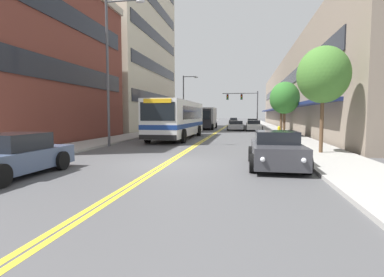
% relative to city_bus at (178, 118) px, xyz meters
% --- Properties ---
extents(ground_plane, '(240.00, 240.00, 0.00)m').
position_rel_city_bus_xyz_m(ground_plane, '(2.40, 24.32, -1.74)').
color(ground_plane, '#4C4C4F').
extents(sidewalk_left, '(2.88, 106.00, 0.12)m').
position_rel_city_bus_xyz_m(sidewalk_left, '(-4.54, 24.32, -1.68)').
color(sidewalk_left, '#9E9B96').
rests_on(sidewalk_left, ground_plane).
extents(sidewalk_right, '(2.88, 106.00, 0.12)m').
position_rel_city_bus_xyz_m(sidewalk_right, '(9.34, 24.32, -1.68)').
color(sidewalk_right, '#9E9B96').
rests_on(sidewalk_right, ground_plane).
extents(centre_line, '(0.34, 106.00, 0.01)m').
position_rel_city_bus_xyz_m(centre_line, '(2.40, 24.32, -1.73)').
color(centre_line, yellow).
rests_on(centre_line, ground_plane).
extents(brick_storefront_left, '(9.24, 15.93, 11.99)m').
position_rel_city_bus_xyz_m(brick_storefront_left, '(-10.71, -4.82, 4.26)').
color(brick_storefront_left, brown).
rests_on(brick_storefront_left, ground_plane).
extents(office_tower_left, '(12.08, 20.72, 24.64)m').
position_rel_city_bus_xyz_m(office_tower_left, '(-12.22, 15.02, 10.58)').
color(office_tower_left, beige).
rests_on(office_tower_left, ground_plane).
extents(storefront_row_right, '(9.10, 68.00, 10.21)m').
position_rel_city_bus_xyz_m(storefront_row_right, '(15.01, 24.32, 3.36)').
color(storefront_row_right, gray).
rests_on(storefront_row_right, ground_plane).
extents(city_bus, '(2.91, 11.83, 3.07)m').
position_rel_city_bus_xyz_m(city_bus, '(0.00, 0.00, 0.00)').
color(city_bus, silver).
rests_on(city_bus, ground_plane).
extents(car_red_parked_left_near, '(2.01, 4.76, 1.25)m').
position_rel_city_bus_xyz_m(car_red_parked_left_near, '(-2.04, 20.99, -1.15)').
color(car_red_parked_left_near, maroon).
rests_on(car_red_parked_left_near, ground_plane).
extents(car_slate_blue_parked_left_mid, '(2.08, 4.60, 1.38)m').
position_rel_city_bus_xyz_m(car_slate_blue_parked_left_mid, '(-1.89, -16.19, -1.10)').
color(car_slate_blue_parked_left_mid, '#475675').
rests_on(car_slate_blue_parked_left_mid, ground_plane).
extents(car_dark_grey_parked_right_foreground, '(2.03, 4.17, 1.37)m').
position_rel_city_bus_xyz_m(car_dark_grey_parked_right_foreground, '(6.72, -12.92, -1.10)').
color(car_dark_grey_parked_right_foreground, '#38383D').
rests_on(car_dark_grey_parked_right_foreground, ground_plane).
extents(car_white_parked_right_mid, '(2.06, 4.69, 1.27)m').
position_rel_city_bus_xyz_m(car_white_parked_right_mid, '(6.67, 14.35, -1.14)').
color(car_white_parked_right_mid, white).
rests_on(car_white_parked_right_mid, ground_plane).
extents(car_beige_parked_right_far, '(1.99, 4.37, 1.31)m').
position_rel_city_bus_xyz_m(car_beige_parked_right_far, '(6.78, 27.22, -1.13)').
color(car_beige_parked_right_far, '#BCAD89').
rests_on(car_beige_parked_right_far, ground_plane).
extents(car_silver_moving_lead, '(2.20, 4.90, 1.20)m').
position_rel_city_bus_xyz_m(car_silver_moving_lead, '(4.44, 15.00, -1.16)').
color(car_silver_moving_lead, '#B7B7BC').
rests_on(car_silver_moving_lead, ground_plane).
extents(car_black_moving_second, '(2.01, 4.86, 1.33)m').
position_rel_city_bus_xyz_m(car_black_moving_second, '(3.11, 43.13, -1.11)').
color(car_black_moving_second, black).
rests_on(car_black_moving_second, ground_plane).
extents(box_truck, '(2.70, 7.24, 2.99)m').
position_rel_city_bus_xyz_m(box_truck, '(0.15, 17.13, -0.17)').
color(box_truck, '#232328').
rests_on(box_truck, ground_plane).
extents(traffic_signal_mast, '(5.95, 0.38, 5.94)m').
position_rel_city_bus_xyz_m(traffic_signal_mast, '(5.52, 26.76, 2.50)').
color(traffic_signal_mast, '#47474C').
rests_on(traffic_signal_mast, ground_plane).
extents(street_lamp_left_near, '(2.55, 0.28, 9.00)m').
position_rel_city_bus_xyz_m(street_lamp_left_near, '(-2.57, -6.94, 3.57)').
color(street_lamp_left_near, '#47474C').
rests_on(street_lamp_left_near, ground_plane).
extents(street_lamp_left_far, '(2.15, 0.28, 7.38)m').
position_rel_city_bus_xyz_m(street_lamp_left_far, '(-2.59, 16.47, 2.67)').
color(street_lamp_left_far, '#47474C').
rests_on(street_lamp_left_far, ground_plane).
extents(street_tree_right_near, '(2.50, 2.50, 5.18)m').
position_rel_city_bus_xyz_m(street_tree_right_near, '(9.27, -8.92, 2.18)').
color(street_tree_right_near, brown).
rests_on(street_tree_right_near, sidewalk_right).
extents(street_tree_right_mid, '(2.49, 2.49, 4.68)m').
position_rel_city_bus_xyz_m(street_tree_right_mid, '(8.88, 2.26, 1.68)').
color(street_tree_right_mid, brown).
rests_on(street_tree_right_mid, sidewalk_right).
extents(street_tree_right_far, '(2.69, 2.69, 5.12)m').
position_rel_city_bus_xyz_m(street_tree_right_far, '(9.74, 11.92, 2.01)').
color(street_tree_right_far, brown).
rests_on(street_tree_right_far, sidewalk_right).
extents(fire_hydrant, '(0.32, 0.24, 0.92)m').
position_rel_city_bus_xyz_m(fire_hydrant, '(8.35, 1.25, -1.15)').
color(fire_hydrant, yellow).
rests_on(fire_hydrant, sidewalk_right).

